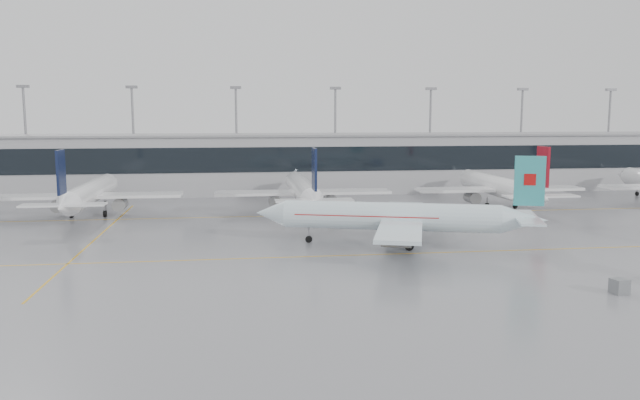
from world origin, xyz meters
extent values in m
plane|color=gray|center=(0.00, 0.00, 0.00)|extent=(320.00, 320.00, 0.00)
cube|color=gold|center=(0.00, 0.00, 0.01)|extent=(120.00, 0.25, 0.01)
cube|color=gold|center=(0.00, 30.00, 0.01)|extent=(120.00, 0.25, 0.01)
cube|color=gold|center=(-30.00, 15.00, 0.01)|extent=(0.25, 60.00, 0.01)
cube|color=#A5A5A9|center=(0.00, 62.00, 6.00)|extent=(180.00, 15.00, 12.00)
cube|color=black|center=(0.00, 54.45, 7.50)|extent=(180.00, 0.20, 5.00)
cube|color=gray|center=(0.00, 62.00, 12.20)|extent=(182.00, 16.00, 0.40)
cylinder|color=gray|center=(-55.00, 68.00, 11.00)|extent=(0.50, 0.50, 22.00)
cube|color=gray|center=(-55.00, 68.00, 22.30)|extent=(2.40, 1.00, 0.60)
cylinder|color=gray|center=(-33.00, 68.00, 11.00)|extent=(0.50, 0.50, 22.00)
cube|color=gray|center=(-33.00, 68.00, 22.30)|extent=(2.40, 1.00, 0.60)
cylinder|color=gray|center=(-11.00, 68.00, 11.00)|extent=(0.50, 0.50, 22.00)
cube|color=gray|center=(-11.00, 68.00, 22.30)|extent=(2.40, 1.00, 0.60)
cylinder|color=gray|center=(11.00, 68.00, 11.00)|extent=(0.50, 0.50, 22.00)
cube|color=gray|center=(11.00, 68.00, 22.30)|extent=(2.40, 1.00, 0.60)
cylinder|color=gray|center=(33.00, 68.00, 11.00)|extent=(0.50, 0.50, 22.00)
cube|color=gray|center=(33.00, 68.00, 22.30)|extent=(2.40, 1.00, 0.60)
cylinder|color=gray|center=(55.00, 68.00, 11.00)|extent=(0.50, 0.50, 22.00)
cube|color=gray|center=(55.00, 68.00, 22.30)|extent=(2.40, 1.00, 0.60)
cylinder|color=gray|center=(77.00, 68.00, 11.00)|extent=(0.50, 0.50, 22.00)
cube|color=gray|center=(77.00, 68.00, 22.30)|extent=(2.40, 1.00, 0.60)
cylinder|color=white|center=(8.01, 4.86, 3.75)|extent=(26.81, 11.34, 3.54)
cone|color=white|center=(-6.78, 9.43, 3.75)|extent=(4.87, 4.56, 3.54)
cone|color=white|center=(23.57, 0.05, 3.75)|extent=(6.39, 5.03, 3.54)
cube|color=white|center=(9.44, 4.42, 3.35)|extent=(13.40, 29.39, 0.45)
cube|color=white|center=(23.76, -0.01, 4.05)|extent=(5.99, 11.56, 0.25)
cube|color=teal|center=(23.95, -0.07, 8.53)|extent=(3.54, 1.40, 6.04)
cylinder|color=gray|center=(7.55, -0.02, 1.85)|extent=(4.06, 3.07, 2.10)
cylinder|color=gray|center=(10.38, 9.15, 1.85)|extent=(4.06, 3.07, 2.10)
cylinder|color=gray|center=(-2.01, 7.96, 1.21)|extent=(0.20, 0.20, 1.53)
cylinder|color=black|center=(-2.01, 7.96, 0.45)|extent=(0.95, 0.55, 0.90)
cylinder|color=gray|center=(9.63, 1.64, 1.31)|extent=(0.24, 0.24, 1.53)
cylinder|color=black|center=(9.63, 1.64, 0.55)|extent=(1.18, 0.75, 1.10)
cylinder|color=gray|center=(11.17, 6.61, 1.31)|extent=(0.24, 0.24, 1.53)
cylinder|color=black|center=(11.17, 6.61, 0.55)|extent=(1.18, 0.75, 1.10)
cube|color=#B70F0F|center=(23.95, -0.07, 8.71)|extent=(1.47, 0.84, 1.40)
cube|color=#B70F0F|center=(5.14, 5.75, 3.95)|extent=(18.25, 8.73, 0.12)
cylinder|color=white|center=(-35.00, 35.00, 3.80)|extent=(3.59, 27.36, 3.59)
cone|color=white|center=(-35.00, 50.68, 3.80)|extent=(3.59, 4.00, 3.59)
cone|color=white|center=(-35.00, 18.52, 3.80)|extent=(3.59, 5.60, 3.59)
cube|color=white|center=(-35.00, 33.50, 3.40)|extent=(29.64, 5.00, 0.45)
cube|color=white|center=(-35.00, 18.32, 4.10)|extent=(11.40, 2.80, 0.25)
cube|color=#0F1838|center=(-35.00, 18.12, 8.66)|extent=(0.35, 3.60, 6.12)
cylinder|color=gray|center=(-39.80, 34.00, 1.90)|extent=(2.10, 3.60, 2.10)
cylinder|color=gray|center=(-30.20, 34.00, 1.90)|extent=(2.10, 3.60, 2.10)
cylinder|color=gray|center=(-35.00, 45.68, 1.23)|extent=(0.20, 0.20, 1.56)
cylinder|color=black|center=(-35.00, 45.68, 0.45)|extent=(0.30, 0.90, 0.90)
cylinder|color=gray|center=(-37.60, 32.50, 1.33)|extent=(0.24, 0.24, 1.56)
cylinder|color=black|center=(-37.60, 32.50, 0.55)|extent=(0.45, 1.10, 1.10)
cylinder|color=gray|center=(-32.40, 32.50, 1.33)|extent=(0.24, 0.24, 1.56)
cylinder|color=black|center=(-32.40, 32.50, 0.55)|extent=(0.45, 1.10, 1.10)
cylinder|color=white|center=(0.00, 35.00, 3.80)|extent=(3.59, 27.36, 3.59)
cone|color=white|center=(0.00, 50.68, 3.80)|extent=(3.59, 4.00, 3.59)
cone|color=white|center=(0.00, 18.52, 3.80)|extent=(3.59, 5.60, 3.59)
cube|color=white|center=(0.00, 33.50, 3.40)|extent=(29.64, 5.00, 0.45)
cube|color=white|center=(0.00, 18.32, 4.10)|extent=(11.40, 2.80, 0.25)
cube|color=#0F1838|center=(0.00, 18.12, 8.66)|extent=(0.35, 3.60, 6.12)
cylinder|color=gray|center=(-4.80, 34.00, 1.90)|extent=(2.10, 3.60, 2.10)
cylinder|color=gray|center=(4.80, 34.00, 1.90)|extent=(2.10, 3.60, 2.10)
cylinder|color=gray|center=(0.00, 45.68, 1.23)|extent=(0.20, 0.20, 1.56)
cylinder|color=black|center=(0.00, 45.68, 0.45)|extent=(0.30, 0.90, 0.90)
cylinder|color=gray|center=(-2.60, 32.50, 1.33)|extent=(0.24, 0.24, 1.56)
cylinder|color=black|center=(-2.60, 32.50, 0.55)|extent=(0.45, 1.10, 1.10)
cylinder|color=gray|center=(2.60, 32.50, 1.33)|extent=(0.24, 0.24, 1.56)
cylinder|color=black|center=(2.60, 32.50, 0.55)|extent=(0.45, 1.10, 1.10)
cylinder|color=white|center=(35.00, 35.00, 3.80)|extent=(3.59, 27.36, 3.59)
cone|color=white|center=(35.00, 50.68, 3.80)|extent=(3.59, 4.00, 3.59)
cone|color=white|center=(35.00, 18.52, 3.80)|extent=(3.59, 5.60, 3.59)
cube|color=white|center=(35.00, 33.50, 3.40)|extent=(29.64, 5.00, 0.45)
cube|color=white|center=(35.00, 18.32, 4.10)|extent=(11.40, 2.80, 0.25)
cube|color=maroon|center=(35.00, 18.12, 8.66)|extent=(0.35, 3.60, 6.12)
cylinder|color=gray|center=(30.20, 34.00, 1.90)|extent=(2.10, 3.60, 2.10)
cylinder|color=gray|center=(39.80, 34.00, 1.90)|extent=(2.10, 3.60, 2.10)
cylinder|color=gray|center=(35.00, 45.68, 1.23)|extent=(0.20, 0.20, 1.56)
cylinder|color=black|center=(35.00, 45.68, 0.45)|extent=(0.30, 0.90, 0.90)
cylinder|color=gray|center=(32.40, 32.50, 1.33)|extent=(0.24, 0.24, 1.56)
cylinder|color=black|center=(32.40, 32.50, 0.55)|extent=(0.45, 1.10, 1.10)
cylinder|color=gray|center=(37.60, 32.50, 1.33)|extent=(0.24, 0.24, 1.56)
cylinder|color=black|center=(37.60, 32.50, 0.55)|extent=(0.45, 1.10, 1.10)
cone|color=white|center=(70.00, 50.68, 3.80)|extent=(3.59, 4.00, 3.59)
cylinder|color=gray|center=(70.00, 45.68, 1.23)|extent=(0.20, 0.20, 1.56)
cylinder|color=black|center=(70.00, 45.68, 0.45)|extent=(0.30, 0.90, 0.90)
cube|color=slate|center=(23.84, -19.02, 0.71)|extent=(1.62, 1.54, 1.41)
camera|label=1|loc=(-11.16, -70.87, 16.49)|focal=35.00mm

